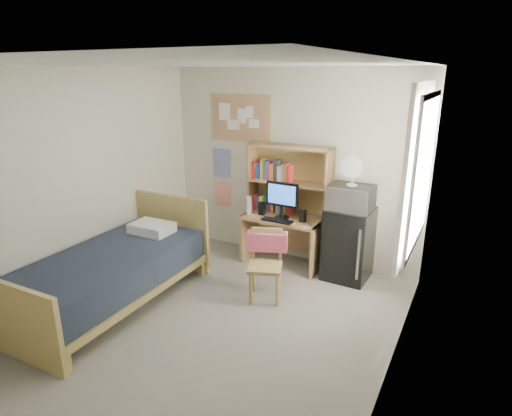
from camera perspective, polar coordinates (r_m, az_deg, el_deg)
The scene contains 25 objects.
floor at distance 4.65m, azimuth -6.60°, elevation -15.61°, with size 3.60×4.20×0.02m, color gray.
ceiling at distance 3.89m, azimuth -8.01°, elevation 18.54°, with size 3.60×4.20×0.02m, color white.
wall_back at distance 5.86m, azimuth 4.63°, elevation 5.50°, with size 3.60×0.04×2.60m, color silver.
wall_left at distance 5.29m, azimuth -23.45°, elevation 2.75°, with size 0.04×4.20×2.60m, color silver.
wall_right at distance 3.43m, azimuth 18.36°, elevation -4.32°, with size 0.04×4.20×2.60m, color silver.
window_unit at distance 4.49m, azimuth 20.86°, elevation 4.55°, with size 0.10×1.40×1.70m, color white.
curtain_left at distance 4.11m, azimuth 19.67°, elevation 3.54°, with size 0.04×0.55×1.70m, color white.
curtain_right at distance 4.88m, azimuth 21.16°, elevation 5.50°, with size 0.04×0.55×1.70m, color white.
bulletin_board at distance 6.10m, azimuth -2.17°, elevation 11.92°, with size 0.94×0.03×0.64m, color tan.
poster_wave at distance 6.37m, azimuth -4.58°, elevation 6.02°, with size 0.30×0.01×0.42m, color #27379E.
poster_japan at distance 6.48m, azimuth -4.48°, elevation 1.94°, with size 0.28×0.01×0.36m, color red.
desk at distance 5.86m, azimuth 3.65°, elevation -4.33°, with size 1.08×0.54×0.68m, color tan.
desk_chair at distance 4.94m, azimuth 1.23°, elevation -7.76°, with size 0.41×0.41×0.82m, color tan.
mini_fridge at distance 5.54m, azimuth 12.21°, elevation -4.66°, with size 0.54×0.54×0.92m, color black.
bed at distance 5.15m, azimuth -18.82°, elevation -8.95°, with size 1.11×2.22×0.61m, color #19202D.
hutch at distance 5.74m, azimuth 4.46°, elevation 3.67°, with size 1.15×0.29×0.94m, color tan.
monitor at distance 5.62m, azimuth 3.50°, elevation 0.93°, with size 0.45×0.04×0.48m, color black.
keyboard at distance 5.57m, azimuth 2.82°, elevation -1.68°, with size 0.42×0.13×0.02m, color black.
speaker_left at distance 5.79m, azimuth 0.80°, elevation -0.07°, with size 0.07×0.07×0.18m, color black.
speaker_right at distance 5.55m, azimuth 6.26°, elevation -1.02°, with size 0.07×0.07×0.17m, color black.
water_bottle at distance 5.83m, azimuth -0.94°, elevation 0.39°, with size 0.07×0.07×0.24m, color white.
hoodie at distance 5.03m, azimuth 1.48°, elevation -4.46°, with size 0.47×0.14×0.23m, color #DB5372.
microwave at distance 5.33m, azimuth 12.56°, elevation 1.37°, with size 0.52×0.40×0.30m, color silver.
desk_fan at distance 5.25m, azimuth 12.79°, elevation 4.68°, with size 0.26×0.26×0.33m, color white.
pillow at distance 5.50m, azimuth -13.71°, elevation -2.59°, with size 0.51×0.36×0.12m, color white.
Camera 1 is at (2.26, -3.16, 2.53)m, focal length 30.00 mm.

